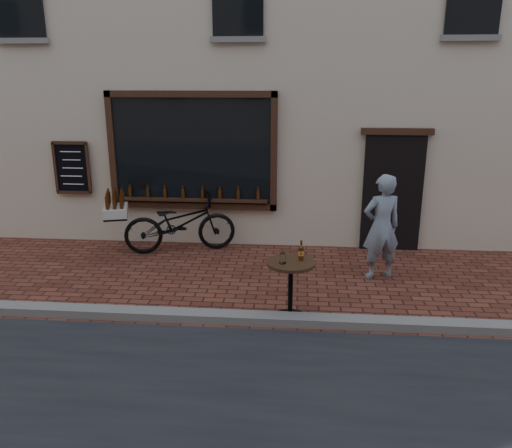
{
  "coord_description": "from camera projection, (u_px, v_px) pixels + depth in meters",
  "views": [
    {
      "loc": [
        0.13,
        -5.9,
        3.19
      ],
      "look_at": [
        -0.48,
        1.2,
        1.1
      ],
      "focal_mm": 35.0,
      "sensor_mm": 36.0,
      "label": 1
    }
  ],
  "objects": [
    {
      "name": "ground",
      "position": [
        285.0,
        331.0,
        6.55
      ],
      "size": [
        90.0,
        90.0,
        0.0
      ],
      "primitive_type": "plane",
      "color": "#4C2318",
      "rests_on": "ground"
    },
    {
      "name": "kerb",
      "position": [
        285.0,
        319.0,
        6.73
      ],
      "size": [
        90.0,
        0.25,
        0.12
      ],
      "primitive_type": "cube",
      "color": "slate",
      "rests_on": "ground"
    },
    {
      "name": "cargo_bicycle",
      "position": [
        178.0,
        223.0,
        9.43
      ],
      "size": [
        2.5,
        1.34,
        1.17
      ],
      "rotation": [
        0.0,
        0.0,
        1.87
      ],
      "color": "black",
      "rests_on": "ground"
    },
    {
      "name": "bistro_table",
      "position": [
        291.0,
        278.0,
        6.71
      ],
      "size": [
        0.65,
        0.65,
        1.12
      ],
      "color": "black",
      "rests_on": "ground"
    },
    {
      "name": "pedestrian",
      "position": [
        381.0,
        227.0,
        8.07
      ],
      "size": [
        0.73,
        0.58,
        1.74
      ],
      "primitive_type": "imported",
      "rotation": [
        0.0,
        0.0,
        3.43
      ],
      "color": "gray",
      "rests_on": "ground"
    }
  ]
}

